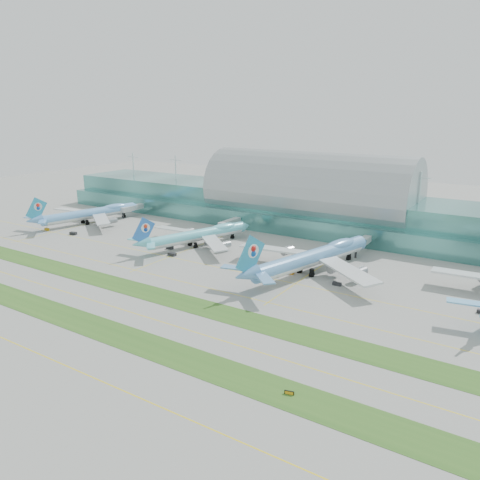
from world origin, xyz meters
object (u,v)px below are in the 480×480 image
Objects in this scene: airliner_a at (91,213)px; airliner_c at (314,256)px; terminal at (309,202)px; taxiway_sign_east at (289,393)px; airliner_b at (199,234)px.

airliner_c reaches higher than airliner_a.
taxiway_sign_east is at bearing -66.92° from terminal.
airliner_b is (84.58, -3.96, -0.26)m from airliner_a.
airliner_b reaches higher than taxiway_sign_east.
terminal reaches higher than airliner_b.
airliner_c is 90.14m from taxiway_sign_east.
taxiway_sign_east is (31.31, -84.28, -6.43)m from airliner_c.
terminal is 80.85m from airliner_c.
airliner_b is (-29.30, -65.94, -8.43)m from terminal.
taxiway_sign_east is (66.73, -156.59, -13.72)m from terminal.
airliner_a is (-113.87, -61.98, -8.16)m from terminal.
airliner_c is at bearing 96.89° from taxiway_sign_east.
terminal is 72.65m from airliner_b.
airliner_c is at bearing -63.90° from terminal.
terminal is 5.14× the size of airliner_b.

